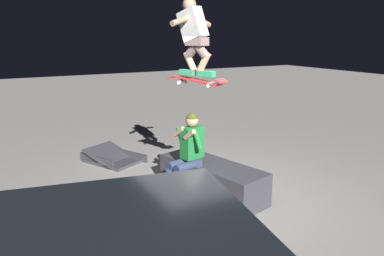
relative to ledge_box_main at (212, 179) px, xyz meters
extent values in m
plane|color=gray|center=(-0.12, 0.13, -0.26)|extent=(40.00, 40.00, 0.00)
cube|color=#38383D|center=(0.00, 0.00, 0.00)|extent=(1.97, 1.08, 0.53)
cube|color=#2D3856|center=(0.10, 0.31, 0.32)|extent=(0.32, 0.20, 0.12)
cube|color=#1E7233|center=(0.10, 0.31, 0.63)|extent=(0.27, 0.38, 0.50)
sphere|color=tan|center=(0.10, 0.31, 0.98)|extent=(0.20, 0.20, 0.20)
sphere|color=#444B19|center=(0.10, 0.31, 1.00)|extent=(0.19, 0.19, 0.19)
cylinder|color=#1E7233|center=(-0.11, 0.32, 0.71)|extent=(0.20, 0.12, 0.29)
cylinder|color=tan|center=(-0.05, 0.44, 0.81)|extent=(0.25, 0.12, 0.19)
cylinder|color=#1E7233|center=(0.28, 0.42, 0.71)|extent=(0.20, 0.12, 0.29)
cylinder|color=tan|center=(0.18, 0.50, 0.81)|extent=(0.25, 0.12, 0.19)
cylinder|color=#2D3856|center=(-0.03, 0.49, 0.30)|extent=(0.23, 0.42, 0.14)
cylinder|color=#2D3856|center=(-0.08, 0.68, 0.02)|extent=(0.11, 0.11, 0.49)
cube|color=black|center=(-0.09, 0.73, -0.22)|extent=(0.16, 0.28, 0.08)
cylinder|color=#2D3856|center=(0.14, 0.53, 0.30)|extent=(0.23, 0.42, 0.14)
cylinder|color=#2D3856|center=(0.10, 0.72, 0.02)|extent=(0.11, 0.11, 0.49)
cube|color=black|center=(0.08, 0.77, -0.22)|extent=(0.16, 0.28, 0.08)
cube|color=#B72D2D|center=(0.08, 0.24, 1.60)|extent=(0.81, 0.49, 0.10)
cube|color=#B72D2D|center=(0.49, 0.42, 1.62)|extent=(0.19, 0.23, 0.05)
cube|color=#B72D2D|center=(-0.34, 0.07, 1.62)|extent=(0.19, 0.23, 0.07)
cube|color=#99999E|center=(0.34, 0.35, 1.57)|extent=(0.12, 0.17, 0.04)
cylinder|color=white|center=(0.30, 0.44, 1.55)|extent=(0.06, 0.05, 0.05)
cylinder|color=white|center=(0.37, 0.27, 1.55)|extent=(0.06, 0.05, 0.05)
cube|color=#99999E|center=(-0.18, 0.14, 1.57)|extent=(0.12, 0.17, 0.04)
cylinder|color=white|center=(-0.21, 0.22, 1.55)|extent=(0.06, 0.05, 0.05)
cylinder|color=white|center=(-0.14, 0.05, 1.55)|extent=(0.06, 0.05, 0.05)
cube|color=#2D9E66|center=(0.25, 0.31, 1.71)|extent=(0.28, 0.19, 0.08)
cube|color=#2D9E66|center=(-0.09, 0.17, 1.71)|extent=(0.28, 0.19, 0.08)
cylinder|color=tan|center=(0.20, 0.29, 1.87)|extent=(0.26, 0.18, 0.31)
cylinder|color=#6E5B57|center=(0.13, 0.27, 2.07)|extent=(0.36, 0.25, 0.33)
cylinder|color=tan|center=(-0.04, 0.20, 1.87)|extent=(0.26, 0.18, 0.31)
cylinder|color=#6E5B57|center=(0.03, 0.22, 2.07)|extent=(0.36, 0.25, 0.33)
cube|color=#6E5B57|center=(0.08, 0.24, 2.17)|extent=(0.35, 0.30, 0.12)
cube|color=white|center=(0.15, 0.28, 2.41)|extent=(0.50, 0.38, 0.52)
sphere|color=tan|center=(0.21, 0.30, 2.69)|extent=(0.20, 0.20, 0.20)
cylinder|color=tan|center=(0.09, 0.49, 2.47)|extent=(0.25, 0.44, 0.19)
cylinder|color=tan|center=(0.26, 0.08, 2.47)|extent=(0.25, 0.44, 0.19)
cube|color=#38383D|center=(2.36, 0.90, -0.23)|extent=(1.29, 1.17, 0.06)
cube|color=#38383D|center=(2.36, 0.90, -0.17)|extent=(1.25, 1.15, 0.36)
cube|color=#38383D|center=(2.36, 1.25, -0.18)|extent=(0.86, 0.46, 0.17)
cube|color=#38383D|center=(2.36, 0.55, -0.18)|extent=(0.86, 0.46, 0.17)
cylinder|color=black|center=(-2.31, 1.42, 0.58)|extent=(0.54, 0.54, 0.06)
camera|label=1|loc=(-4.86, 3.05, 2.27)|focal=35.42mm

